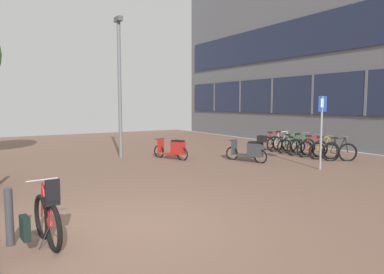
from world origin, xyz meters
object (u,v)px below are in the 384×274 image
(bicycle_rack_01, at_px, (324,150))
(lamp_post, at_px, (120,80))
(bicycle_rack_06, at_px, (273,143))
(bicycle_rack_03, at_px, (301,147))
(bicycle_foreground, at_px, (46,219))
(scooter_mid, at_px, (174,149))
(bicycle_rack_02, at_px, (312,149))
(bollard_near, at_px, (9,217))
(bicycle_rack_04, at_px, (291,146))
(bicycle_rack_05, at_px, (282,144))
(parking_sign, at_px, (322,124))
(scooter_near, at_px, (251,150))
(bicycle_rack_00, at_px, (339,152))

(bicycle_rack_01, height_order, lamp_post, lamp_post)
(bicycle_rack_06, bearing_deg, bicycle_rack_03, -95.88)
(bicycle_foreground, height_order, lamp_post, lamp_post)
(scooter_mid, bearing_deg, lamp_post, 136.06)
(bicycle_rack_02, xyz_separation_m, bicycle_rack_03, (0.02, 0.60, 0.01))
(bicycle_rack_03, relative_size, bollard_near, 1.50)
(bicycle_foreground, xyz_separation_m, bollard_near, (-0.48, 0.26, 0.05))
(bicycle_rack_04, relative_size, bicycle_rack_05, 0.95)
(parking_sign, bearing_deg, scooter_near, 111.97)
(bicycle_foreground, distance_m, lamp_post, 9.24)
(bicycle_rack_03, distance_m, bicycle_rack_04, 0.61)
(bicycle_rack_04, distance_m, lamp_post, 7.83)
(bicycle_rack_05, bearing_deg, parking_sign, -119.82)
(bicycle_rack_04, bearing_deg, bicycle_rack_05, 83.18)
(bicycle_rack_06, bearing_deg, scooter_near, -147.12)
(bicycle_rack_00, height_order, scooter_mid, bicycle_rack_00)
(bicycle_rack_04, distance_m, bicycle_rack_05, 0.61)
(bollard_near, bearing_deg, bicycle_foreground, -28.20)
(bicycle_rack_01, relative_size, bicycle_rack_02, 0.98)
(lamp_post, distance_m, bollard_near, 9.23)
(bicycle_foreground, bearing_deg, bicycle_rack_03, 22.23)
(bicycle_rack_02, height_order, bicycle_rack_03, bicycle_rack_03)
(bicycle_rack_06, xyz_separation_m, scooter_mid, (-5.30, 0.05, 0.08))
(bicycle_rack_02, bearing_deg, bicycle_rack_05, 84.97)
(bicycle_rack_04, bearing_deg, bicycle_foreground, -155.21)
(lamp_post, bearing_deg, scooter_near, -44.14)
(bicycle_rack_04, bearing_deg, bicycle_rack_02, -94.13)
(scooter_near, xyz_separation_m, bollard_near, (-8.32, -3.94, -0.02))
(bicycle_rack_00, xyz_separation_m, bicycle_rack_05, (0.12, 3.02, 0.01))
(scooter_near, height_order, parking_sign, parking_sign)
(bicycle_rack_01, bearing_deg, bicycle_rack_00, -81.19)
(bicycle_rack_01, relative_size, parking_sign, 0.52)
(scooter_near, xyz_separation_m, lamp_post, (-3.73, 3.62, 2.63))
(bicycle_foreground, xyz_separation_m, scooter_mid, (5.70, 6.29, 0.01))
(bicycle_rack_02, relative_size, lamp_post, 0.23)
(parking_sign, bearing_deg, bicycle_rack_02, 44.41)
(scooter_mid, xyz_separation_m, lamp_post, (-1.59, 1.53, 2.68))
(bicycle_rack_00, bearing_deg, lamp_post, 142.26)
(bicycle_rack_02, bearing_deg, bicycle_rack_00, -87.96)
(bicycle_foreground, distance_m, bicycle_rack_05, 12.32)
(bicycle_rack_06, relative_size, parking_sign, 0.48)
(scooter_near, bearing_deg, bollard_near, -154.68)
(bicycle_rack_03, xyz_separation_m, parking_sign, (-2.03, -2.57, 1.14))
(parking_sign, relative_size, bollard_near, 2.71)
(bicycle_rack_01, bearing_deg, bicycle_foreground, -163.35)
(bicycle_rack_01, xyz_separation_m, bicycle_rack_04, (0.14, 1.81, -0.02))
(bicycle_foreground, xyz_separation_m, bicycle_rack_05, (10.96, 5.63, -0.04))
(bicycle_rack_01, xyz_separation_m, parking_sign, (-1.96, -1.36, 1.15))
(bicycle_foreground, xyz_separation_m, bicycle_rack_03, (10.82, 4.42, -0.04))
(bicycle_rack_05, bearing_deg, scooter_mid, 172.92)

